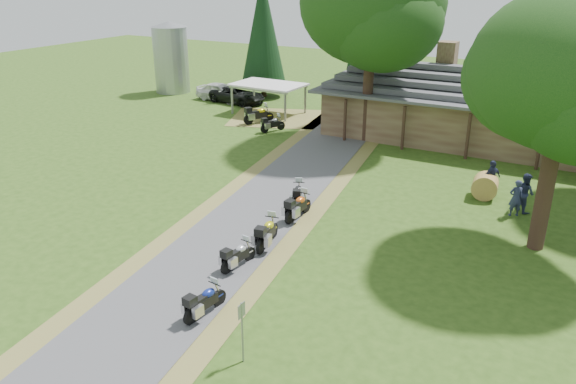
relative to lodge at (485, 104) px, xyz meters
The scene contains 23 objects.
ground 24.86m from the lodge, 104.04° to the right, with size 120.00×120.00×0.00m, color #2C4A15.
driveway 21.17m from the lodge, 108.00° to the right, with size 46.00×46.00×0.00m, color #414144.
lodge is the anchor object (origin of this frame).
silo 28.48m from the lodge, behind, with size 3.13×3.13×6.35m, color gray.
carport 16.37m from the lodge, behind, with size 5.44×3.63×2.36m, color white, non-canonical shape.
car_white_sedan 22.36m from the lodge, behind, with size 5.89×2.49×1.96m, color silver.
car_dark_suv 20.61m from the lodge, behind, with size 5.49×2.33×2.10m, color black.
motorcycle_row_a 25.84m from the lodge, 98.94° to the right, with size 1.70×0.56×1.17m, color navy, non-canonical shape.
motorcycle_row_b 22.83m from the lodge, 102.20° to the right, with size 1.67×0.54×1.14m, color #ABADB3, non-canonical shape.
motorcycle_row_c 20.77m from the lodge, 103.25° to the right, with size 1.94×0.63×1.32m, color #C5C310, non-canonical shape.
motorcycle_row_d 17.84m from the lodge, 106.06° to the right, with size 1.90×0.62×1.30m, color orange, non-canonical shape.
motorcycle_row_e 16.81m from the lodge, 109.64° to the right, with size 1.80×0.59×1.23m, color black, non-canonical shape.
motorcycle_carport_a 15.87m from the lodge, 167.61° to the right, with size 2.13×0.69×1.46m, color yellow, non-canonical shape.
motorcycle_carport_b 14.33m from the lodge, 160.22° to the right, with size 1.76×0.58×1.21m, color slate, non-canonical shape.
person_a 12.65m from the lodge, 72.27° to the right, with size 0.59×0.43×2.09m, color #2B3150.
person_b 12.05m from the lodge, 69.84° to the right, with size 0.64×0.46×2.24m, color #2B3150.
person_c 10.29m from the lodge, 76.51° to the right, with size 0.63×0.45×2.20m, color #2B3150.
hay_bale 10.73m from the lodge, 78.10° to the right, with size 1.25×1.25×1.15m, color olive.
sign_post 26.98m from the lodge, 93.36° to the right, with size 0.36×0.06×2.02m, color gray, non-canonical shape.
oak_lodge_left 9.04m from the lodge, 151.57° to the right, with size 9.04×9.04×14.21m, color #133710, non-canonical shape.
oak_driveway 16.16m from the lodge, 71.06° to the right, with size 7.18×7.18×11.84m, color #133710, non-canonical shape.
cedar_near 10.10m from the lodge, 168.79° to the left, with size 3.35×3.35×11.45m, color black.
cedar_far 20.70m from the lodge, 166.22° to the left, with size 3.99×3.99×10.62m, color black.
Camera 1 is at (12.08, -14.14, 10.85)m, focal length 35.00 mm.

